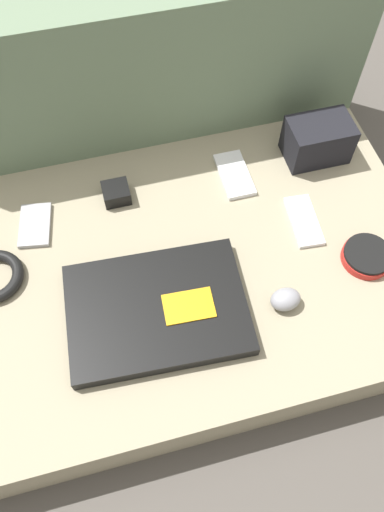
# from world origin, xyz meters

# --- Properties ---
(ground_plane) EXTENTS (8.00, 8.00, 0.00)m
(ground_plane) POSITION_xyz_m (0.00, 0.00, 0.00)
(ground_plane) COLOR #4C4742
(couch_seat) EXTENTS (0.93, 0.62, 0.12)m
(couch_seat) POSITION_xyz_m (0.00, 0.00, 0.06)
(couch_seat) COLOR gray
(couch_seat) RESTS_ON ground_plane
(couch_backrest) EXTENTS (0.93, 0.20, 0.44)m
(couch_backrest) POSITION_xyz_m (0.00, 0.41, 0.22)
(couch_backrest) COLOR #60755B
(couch_backrest) RESTS_ON ground_plane
(laptop) EXTENTS (0.33, 0.25, 0.03)m
(laptop) POSITION_xyz_m (-0.09, -0.09, 0.13)
(laptop) COLOR black
(laptop) RESTS_ON couch_seat
(computer_mouse) EXTENTS (0.06, 0.05, 0.04)m
(computer_mouse) POSITION_xyz_m (0.14, -0.13, 0.14)
(computer_mouse) COLOR gray
(computer_mouse) RESTS_ON couch_seat
(speaker_puck) EXTENTS (0.10, 0.10, 0.02)m
(speaker_puck) POSITION_xyz_m (0.33, -0.08, 0.13)
(speaker_puck) COLOR red
(speaker_puck) RESTS_ON couch_seat
(phone_silver) EXTENTS (0.06, 0.12, 0.01)m
(phone_silver) POSITION_xyz_m (0.14, 0.18, 0.12)
(phone_silver) COLOR silver
(phone_silver) RESTS_ON couch_seat
(phone_black) EXTENTS (0.06, 0.13, 0.01)m
(phone_black) POSITION_xyz_m (0.24, 0.03, 0.12)
(phone_black) COLOR silver
(phone_black) RESTS_ON couch_seat
(phone_small) EXTENTS (0.08, 0.11, 0.01)m
(phone_small) POSITION_xyz_m (-0.29, 0.16, 0.12)
(phone_small) COLOR #99999E
(phone_small) RESTS_ON couch_seat
(camera_pouch) EXTENTS (0.13, 0.09, 0.09)m
(camera_pouch) POSITION_xyz_m (0.33, 0.20, 0.16)
(camera_pouch) COLOR black
(camera_pouch) RESTS_ON couch_seat
(charger_brick) EXTENTS (0.05, 0.05, 0.03)m
(charger_brick) POSITION_xyz_m (-0.11, 0.19, 0.13)
(charger_brick) COLOR black
(charger_brick) RESTS_ON couch_seat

